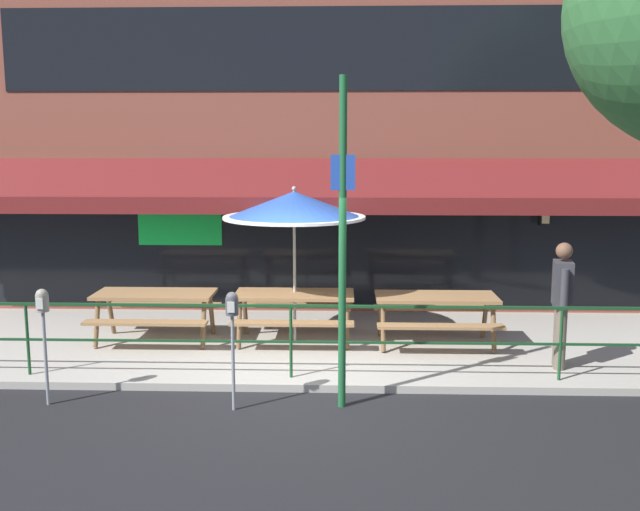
% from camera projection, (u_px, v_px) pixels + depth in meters
% --- Properties ---
extents(ground_plane, '(120.00, 120.00, 0.00)m').
position_uv_depth(ground_plane, '(289.00, 392.00, 8.99)').
color(ground_plane, black).
extents(patio_deck, '(15.00, 4.00, 0.10)m').
position_uv_depth(patio_deck, '(299.00, 344.00, 10.95)').
color(patio_deck, '#ADA89E').
rests_on(patio_deck, ground).
extents(restaurant_building, '(15.00, 1.60, 6.73)m').
position_uv_depth(restaurant_building, '(306.00, 129.00, 12.63)').
color(restaurant_building, brown).
rests_on(restaurant_building, ground).
extents(patio_railing, '(13.84, 0.04, 0.97)m').
position_uv_depth(patio_railing, '(291.00, 325.00, 9.16)').
color(patio_railing, '#194723').
rests_on(patio_railing, patio_deck).
extents(picnic_table_left, '(1.80, 1.42, 0.76)m').
position_uv_depth(picnic_table_left, '(155.00, 303.00, 10.85)').
color(picnic_table_left, '#997047').
rests_on(picnic_table_left, patio_deck).
extents(picnic_table_centre, '(1.80, 1.42, 0.76)m').
position_uv_depth(picnic_table_centre, '(294.00, 303.00, 10.82)').
color(picnic_table_centre, '#997047').
rests_on(picnic_table_centre, patio_deck).
extents(picnic_table_right, '(1.80, 1.42, 0.76)m').
position_uv_depth(picnic_table_right, '(436.00, 306.00, 10.64)').
color(picnic_table_right, '#997047').
rests_on(picnic_table_right, patio_deck).
extents(patio_umbrella_centre, '(2.14, 2.14, 2.38)m').
position_uv_depth(patio_umbrella_centre, '(294.00, 206.00, 10.65)').
color(patio_umbrella_centre, '#B7B2A8').
rests_on(patio_umbrella_centre, patio_deck).
extents(pedestrian_walking, '(0.31, 0.61, 1.71)m').
position_uv_depth(pedestrian_walking, '(562.00, 298.00, 9.54)').
color(pedestrian_walking, '#665B4C').
rests_on(pedestrian_walking, patio_deck).
extents(parking_meter_near, '(0.15, 0.16, 1.42)m').
position_uv_depth(parking_meter_near, '(43.00, 312.00, 8.40)').
color(parking_meter_near, gray).
rests_on(parking_meter_near, ground).
extents(parking_meter_far, '(0.15, 0.16, 1.42)m').
position_uv_depth(parking_meter_far, '(232.00, 315.00, 8.23)').
color(parking_meter_far, gray).
rests_on(parking_meter_far, ground).
extents(street_sign_pole, '(0.28, 0.09, 3.87)m').
position_uv_depth(street_sign_pole, '(343.00, 242.00, 8.21)').
color(street_sign_pole, '#1E6033').
rests_on(street_sign_pole, ground).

